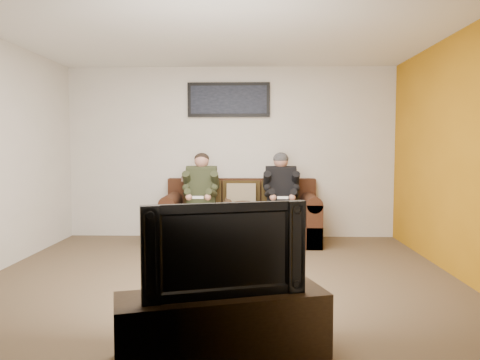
{
  "coord_description": "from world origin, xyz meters",
  "views": [
    {
      "loc": [
        0.34,
        -4.93,
        1.38
      ],
      "look_at": [
        0.16,
        1.2,
        0.95
      ],
      "focal_mm": 35.0,
      "sensor_mm": 36.0,
      "label": 1
    }
  ],
  "objects_px": {
    "cat": "(242,207)",
    "framed_poster": "(229,100)",
    "person_right": "(281,193)",
    "television": "(222,247)",
    "person_left": "(201,193)",
    "tv_stand": "(222,325)",
    "sofa": "(241,218)"
  },
  "relations": [
    {
      "from": "tv_stand",
      "to": "television",
      "type": "distance_m",
      "value": 0.52
    },
    {
      "from": "sofa",
      "to": "person_left",
      "type": "xyz_separation_m",
      "value": [
        -0.57,
        -0.19,
        0.39
      ]
    },
    {
      "from": "cat",
      "to": "framed_poster",
      "type": "distance_m",
      "value": 1.7
    },
    {
      "from": "person_right",
      "to": "tv_stand",
      "type": "xyz_separation_m",
      "value": [
        -0.6,
        -3.59,
        -0.52
      ]
    },
    {
      "from": "person_left",
      "to": "cat",
      "type": "bearing_deg",
      "value": -6.99
    },
    {
      "from": "sofa",
      "to": "framed_poster",
      "type": "bearing_deg",
      "value": 117.35
    },
    {
      "from": "sofa",
      "to": "tv_stand",
      "type": "bearing_deg",
      "value": -90.41
    },
    {
      "from": "sofa",
      "to": "cat",
      "type": "xyz_separation_m",
      "value": [
        0.02,
        -0.26,
        0.2
      ]
    },
    {
      "from": "person_right",
      "to": "person_left",
      "type": "bearing_deg",
      "value": -179.98
    },
    {
      "from": "sofa",
      "to": "person_right",
      "type": "xyz_separation_m",
      "value": [
        0.57,
        -0.19,
        0.39
      ]
    },
    {
      "from": "sofa",
      "to": "framed_poster",
      "type": "relative_size",
      "value": 1.78
    },
    {
      "from": "person_right",
      "to": "television",
      "type": "bearing_deg",
      "value": -99.46
    },
    {
      "from": "person_right",
      "to": "television",
      "type": "xyz_separation_m",
      "value": [
        -0.6,
        -3.59,
        -0.0
      ]
    },
    {
      "from": "television",
      "to": "tv_stand",
      "type": "bearing_deg",
      "value": 163.26
    },
    {
      "from": "cat",
      "to": "framed_poster",
      "type": "height_order",
      "value": "framed_poster"
    },
    {
      "from": "sofa",
      "to": "person_right",
      "type": "bearing_deg",
      "value": -17.97
    },
    {
      "from": "person_right",
      "to": "television",
      "type": "distance_m",
      "value": 3.64
    },
    {
      "from": "person_right",
      "to": "framed_poster",
      "type": "relative_size",
      "value": 1.05
    },
    {
      "from": "person_left",
      "to": "television",
      "type": "distance_m",
      "value": 3.63
    },
    {
      "from": "person_right",
      "to": "television",
      "type": "relative_size",
      "value": 1.25
    },
    {
      "from": "cat",
      "to": "framed_poster",
      "type": "bearing_deg",
      "value": 108.69
    },
    {
      "from": "television",
      "to": "sofa",
      "type": "bearing_deg",
      "value": 72.85
    },
    {
      "from": "framed_poster",
      "to": "person_right",
      "type": "bearing_deg",
      "value": -36.55
    },
    {
      "from": "sofa",
      "to": "person_left",
      "type": "distance_m",
      "value": 0.72
    },
    {
      "from": "cat",
      "to": "television",
      "type": "xyz_separation_m",
      "value": [
        -0.05,
        -3.52,
        0.19
      ]
    },
    {
      "from": "person_left",
      "to": "framed_poster",
      "type": "xyz_separation_m",
      "value": [
        0.37,
        0.57,
        1.37
      ]
    },
    {
      "from": "person_left",
      "to": "tv_stand",
      "type": "xyz_separation_m",
      "value": [
        0.54,
        -3.59,
        -0.52
      ]
    },
    {
      "from": "sofa",
      "to": "cat",
      "type": "relative_size",
      "value": 3.37
    },
    {
      "from": "sofa",
      "to": "television",
      "type": "relative_size",
      "value": 2.12
    },
    {
      "from": "cat",
      "to": "tv_stand",
      "type": "height_order",
      "value": "cat"
    },
    {
      "from": "sofa",
      "to": "cat",
      "type": "bearing_deg",
      "value": -85.97
    },
    {
      "from": "person_left",
      "to": "person_right",
      "type": "distance_m",
      "value": 1.14
    }
  ]
}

